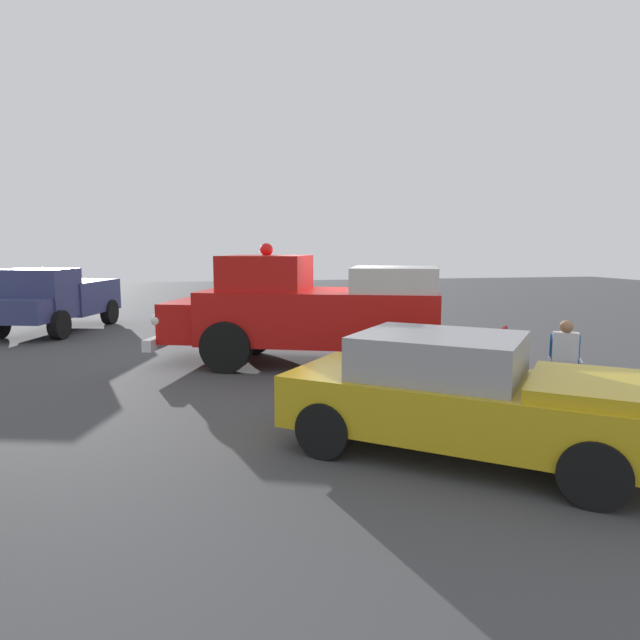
{
  "coord_description": "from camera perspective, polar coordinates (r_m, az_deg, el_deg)",
  "views": [
    {
      "loc": [
        -3.0,
        -11.99,
        2.5
      ],
      "look_at": [
        -0.51,
        -0.51,
        0.97
      ],
      "focal_mm": 31.35,
      "sensor_mm": 36.0,
      "label": 1
    }
  ],
  "objects": [
    {
      "name": "spectator_seated",
      "position": [
        10.22,
        23.76,
        -3.37
      ],
      "size": [
        0.6,
        0.65,
        1.29
      ],
      "color": "#383842",
      "rests_on": "ground"
    },
    {
      "name": "parked_pickup",
      "position": [
        18.46,
        -25.34,
        2.03
      ],
      "size": [
        3.08,
        5.11,
        1.9
      ],
      "color": "black",
      "rests_on": "ground"
    },
    {
      "name": "lawn_chair_near_truck",
      "position": [
        10.36,
        23.69,
        -3.82
      ],
      "size": [
        0.68,
        0.68,
        1.02
      ],
      "color": "#B7BABF",
      "rests_on": "ground"
    },
    {
      "name": "vintage_fire_truck",
      "position": [
        11.85,
        -1.12,
        1.12
      ],
      "size": [
        6.33,
        4.19,
        2.59
      ],
      "color": "black",
      "rests_on": "ground"
    },
    {
      "name": "classic_hot_rod",
      "position": [
        6.97,
        14.72,
        -7.4
      ],
      "size": [
        4.56,
        4.18,
        1.46
      ],
      "color": "black",
      "rests_on": "ground"
    },
    {
      "name": "ground_plane",
      "position": [
        12.61,
        1.78,
        -4.01
      ],
      "size": [
        60.0,
        60.0,
        0.0
      ],
      "primitive_type": "plane",
      "color": "#424244"
    },
    {
      "name": "lawn_chair_by_car",
      "position": [
        11.07,
        17.59,
        -2.85
      ],
      "size": [
        0.69,
        0.69,
        1.02
      ],
      "color": "#B7BABF",
      "rests_on": "ground"
    }
  ]
}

